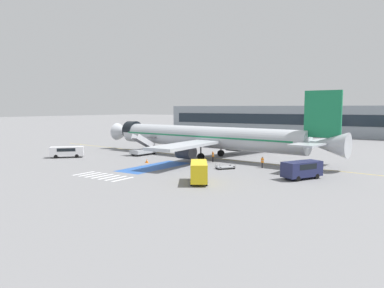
% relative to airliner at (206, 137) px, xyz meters
% --- Properties ---
extents(ground_plane, '(600.00, 600.00, 0.00)m').
position_rel_airliner_xyz_m(ground_plane, '(-2.11, 0.36, -3.54)').
color(ground_plane, slate).
extents(apron_leadline_yellow, '(81.26, 6.19, 0.01)m').
position_rel_airliner_xyz_m(apron_leadline_yellow, '(-0.66, 0.05, -3.53)').
color(apron_leadline_yellow, gold).
rests_on(apron_leadline_yellow, ground_plane).
extents(apron_stand_patch_blue, '(4.56, 12.40, 0.01)m').
position_rel_airliner_xyz_m(apron_stand_patch_blue, '(-0.66, -12.87, -3.53)').
color(apron_stand_patch_blue, '#2856A8').
rests_on(apron_stand_patch_blue, ground_plane).
extents(apron_walkway_bar_0, '(0.44, 3.60, 0.01)m').
position_rel_airliner_xyz_m(apron_walkway_bar_0, '(-4.86, -22.42, -3.53)').
color(apron_walkway_bar_0, silver).
rests_on(apron_walkway_bar_0, ground_plane).
extents(apron_walkway_bar_1, '(0.44, 3.60, 0.01)m').
position_rel_airliner_xyz_m(apron_walkway_bar_1, '(-3.66, -22.42, -3.53)').
color(apron_walkway_bar_1, silver).
rests_on(apron_walkway_bar_1, ground_plane).
extents(apron_walkway_bar_2, '(0.44, 3.60, 0.01)m').
position_rel_airliner_xyz_m(apron_walkway_bar_2, '(-2.46, -22.42, -3.53)').
color(apron_walkway_bar_2, silver).
rests_on(apron_walkway_bar_2, ground_plane).
extents(apron_walkway_bar_3, '(0.44, 3.60, 0.01)m').
position_rel_airliner_xyz_m(apron_walkway_bar_3, '(-1.26, -22.42, -3.53)').
color(apron_walkway_bar_3, silver).
rests_on(apron_walkway_bar_3, ground_plane).
extents(apron_walkway_bar_4, '(0.44, 3.60, 0.01)m').
position_rel_airliner_xyz_m(apron_walkway_bar_4, '(-0.06, -22.42, -3.53)').
color(apron_walkway_bar_4, silver).
rests_on(apron_walkway_bar_4, ground_plane).
extents(apron_walkway_bar_5, '(0.44, 3.60, 0.01)m').
position_rel_airliner_xyz_m(apron_walkway_bar_5, '(1.14, -22.42, -3.53)').
color(apron_walkway_bar_5, silver).
rests_on(apron_walkway_bar_5, ground_plane).
extents(apron_walkway_bar_6, '(0.44, 3.60, 0.01)m').
position_rel_airliner_xyz_m(apron_walkway_bar_6, '(2.34, -22.42, -3.53)').
color(apron_walkway_bar_6, silver).
rests_on(apron_walkway_bar_6, ground_plane).
extents(airliner, '(47.17, 32.85, 10.99)m').
position_rel_airliner_xyz_m(airliner, '(0.00, 0.00, 0.00)').
color(airliner, '#B7BCC4').
rests_on(airliner, ground_plane).
extents(boarding_stairs_forward, '(2.55, 5.36, 4.02)m').
position_rel_airliner_xyz_m(boarding_stairs_forward, '(-11.26, -3.57, -2.55)').
color(boarding_stairs_forward, '#ADB2BA').
rests_on(boarding_stairs_forward, ground_plane).
extents(fuel_tanker, '(9.87, 4.06, 3.27)m').
position_rel_airliner_xyz_m(fuel_tanker, '(7.41, 20.10, -1.90)').
color(fuel_tanker, '#38383D').
rests_on(fuel_tanker, ground_plane).
extents(service_van_0, '(4.45, 5.36, 2.41)m').
position_rel_airliner_xyz_m(service_van_0, '(11.08, -19.03, -2.11)').
color(service_van_0, yellow).
rests_on(service_van_0, ground_plane).
extents(service_van_1, '(4.10, 5.45, 2.14)m').
position_rel_airliner_xyz_m(service_van_1, '(20.03, -9.95, -2.26)').
color(service_van_1, '#1E234C').
rests_on(service_van_1, ground_plane).
extents(service_van_2, '(5.28, 5.39, 1.87)m').
position_rel_airliner_xyz_m(service_van_2, '(-19.87, -13.69, -2.40)').
color(service_van_2, silver).
rests_on(service_van_2, ground_plane).
extents(baggage_cart, '(2.74, 2.99, 0.87)m').
position_rel_airliner_xyz_m(baggage_cart, '(8.69, -8.65, -3.28)').
color(baggage_cart, gray).
rests_on(baggage_cart, ground_plane).
extents(ground_crew_0, '(0.47, 0.46, 1.73)m').
position_rel_airliner_xyz_m(ground_crew_0, '(3.81, -4.00, -2.54)').
color(ground_crew_0, black).
rests_on(ground_crew_0, ground_plane).
extents(ground_crew_1, '(0.48, 0.44, 1.62)m').
position_rel_airliner_xyz_m(ground_crew_1, '(12.69, -4.99, -2.61)').
color(ground_crew_1, '#2D2D33').
rests_on(ground_crew_1, ground_plane).
extents(traffic_cone_0, '(0.54, 0.54, 0.60)m').
position_rel_airliner_xyz_m(traffic_cone_0, '(-4.29, -10.59, -3.23)').
color(traffic_cone_0, orange).
rests_on(traffic_cone_0, ground_plane).
extents(traffic_cone_1, '(0.60, 0.60, 0.66)m').
position_rel_airliner_xyz_m(traffic_cone_1, '(2.73, -4.59, -3.21)').
color(traffic_cone_1, orange).
rests_on(traffic_cone_1, ground_plane).
extents(traffic_cone_2, '(0.44, 0.44, 0.49)m').
position_rel_airliner_xyz_m(traffic_cone_2, '(19.82, -3.32, -3.29)').
color(traffic_cone_2, orange).
rests_on(traffic_cone_2, ground_plane).
extents(terminal_building, '(128.12, 12.10, 9.15)m').
position_rel_airliner_xyz_m(terminal_building, '(14.12, 62.15, 1.04)').
color(terminal_building, '#89939E').
rests_on(terminal_building, ground_plane).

